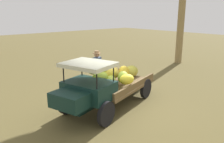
# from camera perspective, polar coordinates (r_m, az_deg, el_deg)

# --- Properties ---
(ground_plane) EXTENTS (60.00, 60.00, 0.00)m
(ground_plane) POSITION_cam_1_polar(r_m,az_deg,el_deg) (8.35, -0.06, -8.99)
(ground_plane) COLOR brown
(truck) EXTENTS (4.66, 2.70, 1.83)m
(truck) POSITION_cam_1_polar(r_m,az_deg,el_deg) (8.02, -2.18, -3.17)
(truck) COLOR #112C27
(truck) RESTS_ON ground
(farmer) EXTENTS (0.57, 0.53, 1.74)m
(farmer) POSITION_cam_1_polar(r_m,az_deg,el_deg) (9.96, -3.71, 0.91)
(farmer) COLOR #52556F
(farmer) RESTS_ON ground
(loose_banana_bunch) EXTENTS (0.67, 0.61, 0.40)m
(loose_banana_bunch) POSITION_cam_1_polar(r_m,az_deg,el_deg) (10.08, -8.75, -3.75)
(loose_banana_bunch) COLOR gold
(loose_banana_bunch) RESTS_ON ground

